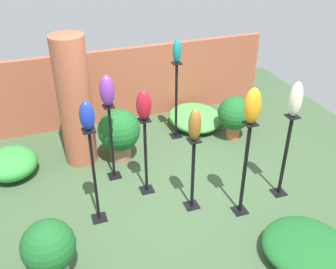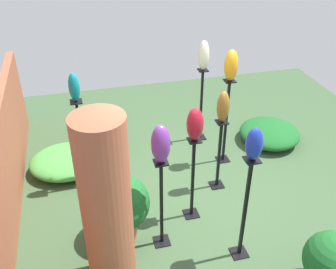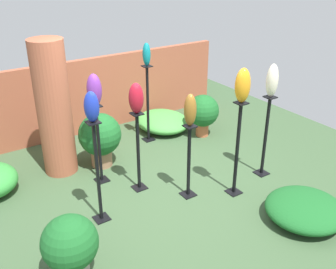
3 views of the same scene
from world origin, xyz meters
name	(u,v)px [view 3 (image 3 of 3)]	position (x,y,z in m)	size (l,w,h in m)	color
ground_plane	(164,185)	(0.00, 0.00, 0.00)	(8.00, 8.00, 0.00)	#385133
brick_wall_back	(93,95)	(0.00, 2.50, 0.72)	(5.60, 0.12, 1.45)	#9E5138
brick_pillar	(54,109)	(-1.14, 1.32, 1.07)	(0.52, 0.52, 2.14)	#9E5138
pedestal_teal	(148,107)	(0.63, 1.49, 0.67)	(0.20, 0.20, 1.44)	black
pedestal_amber	(237,153)	(0.76, -0.74, 0.66)	(0.20, 0.20, 1.43)	black
pedestal_cobalt	(98,177)	(-1.15, -0.22, 0.66)	(0.20, 0.20, 1.43)	black
pedestal_ivory	(265,140)	(1.51, -0.58, 0.61)	(0.20, 0.20, 1.32)	black
pedestal_bronze	(189,165)	(0.16, -0.41, 0.51)	(0.20, 0.20, 1.12)	black
pedestal_violet	(99,148)	(-0.73, 0.66, 0.58)	(0.20, 0.20, 1.26)	black
pedestal_ruby	(138,155)	(-0.35, 0.15, 0.56)	(0.20, 0.20, 1.23)	black
art_vase_teal	(147,54)	(0.63, 1.49, 1.64)	(0.14, 0.14, 0.40)	#0F727A
art_vase_amber	(243,85)	(0.76, -0.74, 1.67)	(0.21, 0.20, 0.47)	orange
art_vase_cobalt	(92,107)	(-1.15, -0.22, 1.62)	(0.18, 0.18, 0.38)	#192D9E
art_vase_ivory	(272,80)	(1.51, -0.58, 1.57)	(0.17, 0.18, 0.49)	beige
art_vase_bronze	(190,110)	(0.16, -0.41, 1.35)	(0.17, 0.17, 0.46)	brown
art_vase_violet	(94,90)	(-0.73, 0.66, 1.50)	(0.21, 0.21, 0.47)	#6B2D8C
art_vase_ruby	(136,98)	(-0.35, 0.15, 1.45)	(0.21, 0.21, 0.44)	maroon
potted_plant_near_pillar	(70,245)	(-1.83, -0.96, 0.42)	(0.62, 0.62, 0.76)	gray
potted_plant_mid_left	(203,112)	(1.60, 1.09, 0.49)	(0.61, 0.61, 0.82)	#B25B38
potted_plant_walkway_edge	(100,136)	(-0.51, 1.11, 0.53)	(0.70, 0.70, 0.92)	#936B4C
foliage_bed_east	(305,209)	(1.10, -1.74, 0.16)	(1.06, 1.04, 0.33)	#195923
foliage_bed_center	(163,121)	(1.13, 1.77, 0.16)	(1.01, 1.16, 0.32)	#479942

